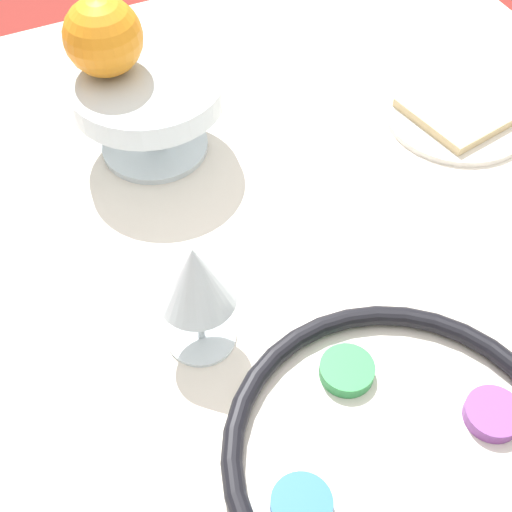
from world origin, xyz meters
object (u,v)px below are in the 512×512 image
at_px(wine_glass, 195,279).
at_px(fruit_stand, 148,97).
at_px(orange_fruit, 103,37).
at_px(bread_plate, 457,113).
at_px(seder_plate, 401,458).

xyz_separation_m(wine_glass, fruit_stand, (0.29, -0.06, -0.02)).
bearing_deg(orange_fruit, wine_glass, 176.15).
bearing_deg(orange_fruit, fruit_stand, -132.48).
relative_size(orange_fruit, bread_plate, 0.47).
height_order(wine_glass, bread_plate, wine_glass).
distance_m(seder_plate, fruit_stand, 0.50).
relative_size(wine_glass, bread_plate, 0.73).
bearing_deg(seder_plate, fruit_stand, 6.25).
xyz_separation_m(seder_plate, wine_glass, (0.20, 0.11, 0.08)).
distance_m(wine_glass, bread_plate, 0.48).
xyz_separation_m(wine_glass, orange_fruit, (0.32, -0.02, 0.06)).
bearing_deg(bread_plate, fruit_stand, 73.59).
bearing_deg(wine_glass, orange_fruit, -3.85).
relative_size(wine_glass, fruit_stand, 0.75).
xyz_separation_m(seder_plate, bread_plate, (0.38, -0.33, -0.01)).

